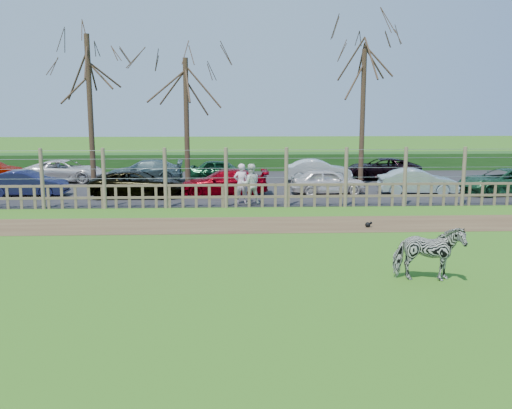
{
  "coord_description": "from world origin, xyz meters",
  "views": [
    {
      "loc": [
        0.22,
        -15.41,
        4.29
      ],
      "look_at": [
        1.0,
        2.5,
        1.1
      ],
      "focal_mm": 40.0,
      "sensor_mm": 36.0,
      "label": 1
    }
  ],
  "objects_px": {
    "car_1": "(27,184)",
    "car_4": "(328,181)",
    "car_5": "(417,182)",
    "car_12": "(381,169)",
    "car_2": "(138,184)",
    "tree_mid": "(186,92)",
    "zebra": "(428,253)",
    "crow": "(368,225)",
    "car_8": "(66,171)",
    "visitor_a": "(241,184)",
    "car_9": "(145,171)",
    "visitor_b": "(251,184)",
    "car_3": "(224,182)",
    "car_10": "(222,170)",
    "tree_left": "(89,75)",
    "car_6": "(503,182)",
    "tree_right": "(364,84)"
  },
  "relations": [
    {
      "from": "car_5",
      "to": "car_6",
      "type": "distance_m",
      "value": 4.09
    },
    {
      "from": "zebra",
      "to": "car_9",
      "type": "relative_size",
      "value": 0.4
    },
    {
      "from": "tree_left",
      "to": "car_12",
      "type": "bearing_deg",
      "value": 14.19
    },
    {
      "from": "car_3",
      "to": "visitor_a",
      "type": "bearing_deg",
      "value": 16.9
    },
    {
      "from": "car_10",
      "to": "car_12",
      "type": "height_order",
      "value": "same"
    },
    {
      "from": "visitor_a",
      "to": "crow",
      "type": "relative_size",
      "value": 6.79
    },
    {
      "from": "zebra",
      "to": "car_5",
      "type": "relative_size",
      "value": 0.45
    },
    {
      "from": "visitor_b",
      "to": "car_8",
      "type": "height_order",
      "value": "visitor_b"
    },
    {
      "from": "car_1",
      "to": "car_4",
      "type": "relative_size",
      "value": 1.03
    },
    {
      "from": "zebra",
      "to": "car_5",
      "type": "distance_m",
      "value": 13.65
    },
    {
      "from": "car_8",
      "to": "car_12",
      "type": "relative_size",
      "value": 1.0
    },
    {
      "from": "tree_mid",
      "to": "zebra",
      "type": "xyz_separation_m",
      "value": [
        7.0,
        -15.68,
        -4.17
      ]
    },
    {
      "from": "visitor_a",
      "to": "car_8",
      "type": "height_order",
      "value": "visitor_a"
    },
    {
      "from": "car_1",
      "to": "car_3",
      "type": "relative_size",
      "value": 0.88
    },
    {
      "from": "crow",
      "to": "car_6",
      "type": "relative_size",
      "value": 0.06
    },
    {
      "from": "visitor_b",
      "to": "car_4",
      "type": "relative_size",
      "value": 0.49
    },
    {
      "from": "tree_left",
      "to": "car_4",
      "type": "distance_m",
      "value": 12.4
    },
    {
      "from": "tree_right",
      "to": "car_9",
      "type": "distance_m",
      "value": 12.53
    },
    {
      "from": "zebra",
      "to": "crow",
      "type": "height_order",
      "value": "zebra"
    },
    {
      "from": "visitor_a",
      "to": "tree_left",
      "type": "bearing_deg",
      "value": -33.52
    },
    {
      "from": "car_5",
      "to": "car_4",
      "type": "bearing_deg",
      "value": 90.11
    },
    {
      "from": "car_9",
      "to": "tree_mid",
      "type": "bearing_deg",
      "value": 43.51
    },
    {
      "from": "car_2",
      "to": "car_5",
      "type": "relative_size",
      "value": 1.19
    },
    {
      "from": "car_5",
      "to": "car_12",
      "type": "relative_size",
      "value": 0.84
    },
    {
      "from": "tree_mid",
      "to": "crow",
      "type": "height_order",
      "value": "tree_mid"
    },
    {
      "from": "car_8",
      "to": "car_9",
      "type": "bearing_deg",
      "value": -87.58
    },
    {
      "from": "tree_right",
      "to": "crow",
      "type": "bearing_deg",
      "value": -101.23
    },
    {
      "from": "tree_left",
      "to": "car_12",
      "type": "height_order",
      "value": "tree_left"
    },
    {
      "from": "visitor_b",
      "to": "car_3",
      "type": "distance_m",
      "value": 2.75
    },
    {
      "from": "tree_right",
      "to": "car_12",
      "type": "distance_m",
      "value": 5.44
    },
    {
      "from": "crow",
      "to": "car_8",
      "type": "xyz_separation_m",
      "value": [
        -13.86,
        12.17,
        0.54
      ]
    },
    {
      "from": "car_4",
      "to": "car_12",
      "type": "bearing_deg",
      "value": -40.36
    },
    {
      "from": "car_2",
      "to": "car_3",
      "type": "relative_size",
      "value": 1.04
    },
    {
      "from": "car_5",
      "to": "visitor_a",
      "type": "bearing_deg",
      "value": 108.64
    },
    {
      "from": "crow",
      "to": "car_2",
      "type": "distance_m",
      "value": 11.34
    },
    {
      "from": "visitor_a",
      "to": "crow",
      "type": "bearing_deg",
      "value": 126.09
    },
    {
      "from": "tree_right",
      "to": "car_2",
      "type": "distance_m",
      "value": 12.43
    },
    {
      "from": "car_3",
      "to": "car_8",
      "type": "height_order",
      "value": "same"
    },
    {
      "from": "tree_mid",
      "to": "car_4",
      "type": "xyz_separation_m",
      "value": [
        6.79,
        -2.3,
        -4.23
      ]
    },
    {
      "from": "tree_right",
      "to": "car_3",
      "type": "bearing_deg",
      "value": -157.85
    },
    {
      "from": "crow",
      "to": "car_8",
      "type": "height_order",
      "value": "car_8"
    },
    {
      "from": "tree_left",
      "to": "car_2",
      "type": "xyz_separation_m",
      "value": [
        2.43,
        -1.79,
        -4.98
      ]
    },
    {
      "from": "car_12",
      "to": "visitor_a",
      "type": "bearing_deg",
      "value": -40.71
    },
    {
      "from": "zebra",
      "to": "visitor_a",
      "type": "relative_size",
      "value": 0.95
    },
    {
      "from": "zebra",
      "to": "car_1",
      "type": "height_order",
      "value": "zebra"
    },
    {
      "from": "tree_right",
      "to": "car_8",
      "type": "height_order",
      "value": "tree_right"
    },
    {
      "from": "car_3",
      "to": "car_10",
      "type": "height_order",
      "value": "same"
    },
    {
      "from": "crow",
      "to": "car_4",
      "type": "xyz_separation_m",
      "value": [
        -0.21,
        7.27,
        0.54
      ]
    },
    {
      "from": "car_4",
      "to": "tree_left",
      "type": "bearing_deg",
      "value": 80.37
    },
    {
      "from": "crow",
      "to": "car_3",
      "type": "relative_size",
      "value": 0.06
    }
  ]
}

